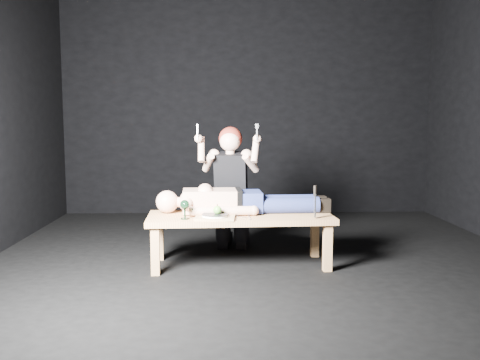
{
  "coord_description": "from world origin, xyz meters",
  "views": [
    {
      "loc": [
        -0.35,
        -4.66,
        1.26
      ],
      "look_at": [
        -0.2,
        -0.13,
        0.75
      ],
      "focal_mm": 38.96,
      "sensor_mm": 36.0,
      "label": 1
    }
  ],
  "objects_px": {
    "kneeling_woman": "(232,187)",
    "serving_tray": "(215,218)",
    "lying_man": "(244,198)",
    "table": "(240,240)",
    "carving_knife": "(315,202)",
    "goblet": "(185,210)"
  },
  "relations": [
    {
      "from": "kneeling_woman",
      "to": "serving_tray",
      "type": "xyz_separation_m",
      "value": [
        -0.16,
        -0.74,
        -0.16
      ]
    },
    {
      "from": "lying_man",
      "to": "table",
      "type": "bearing_deg",
      "value": -109.9
    },
    {
      "from": "lying_man",
      "to": "kneeling_woman",
      "type": "bearing_deg",
      "value": 100.96
    },
    {
      "from": "kneeling_woman",
      "to": "table",
      "type": "bearing_deg",
      "value": -74.93
    },
    {
      "from": "carving_knife",
      "to": "goblet",
      "type": "bearing_deg",
      "value": 177.05
    },
    {
      "from": "serving_tray",
      "to": "carving_knife",
      "type": "distance_m",
      "value": 0.85
    },
    {
      "from": "kneeling_woman",
      "to": "goblet",
      "type": "xyz_separation_m",
      "value": [
        -0.41,
        -0.75,
        -0.09
      ]
    },
    {
      "from": "table",
      "to": "carving_knife",
      "type": "distance_m",
      "value": 0.74
    },
    {
      "from": "lying_man",
      "to": "goblet",
      "type": "relative_size",
      "value": 9.48
    },
    {
      "from": "kneeling_woman",
      "to": "serving_tray",
      "type": "bearing_deg",
      "value": -93.18
    },
    {
      "from": "goblet",
      "to": "carving_knife",
      "type": "xyz_separation_m",
      "value": [
        1.09,
        -0.01,
        0.06
      ]
    },
    {
      "from": "kneeling_woman",
      "to": "lying_man",
      "type": "bearing_deg",
      "value": -67.67
    },
    {
      "from": "kneeling_woman",
      "to": "goblet",
      "type": "bearing_deg",
      "value": -109.87
    },
    {
      "from": "kneeling_woman",
      "to": "goblet",
      "type": "distance_m",
      "value": 0.85
    },
    {
      "from": "kneeling_woman",
      "to": "goblet",
      "type": "relative_size",
      "value": 7.66
    },
    {
      "from": "serving_tray",
      "to": "goblet",
      "type": "bearing_deg",
      "value": -178.08
    },
    {
      "from": "serving_tray",
      "to": "carving_knife",
      "type": "height_order",
      "value": "carving_knife"
    },
    {
      "from": "lying_man",
      "to": "kneeling_woman",
      "type": "xyz_separation_m",
      "value": [
        -0.1,
        0.42,
        0.05
      ]
    },
    {
      "from": "kneeling_woman",
      "to": "goblet",
      "type": "height_order",
      "value": "kneeling_woman"
    },
    {
      "from": "serving_tray",
      "to": "kneeling_woman",
      "type": "bearing_deg",
      "value": 78.12
    },
    {
      "from": "lying_man",
      "to": "serving_tray",
      "type": "height_order",
      "value": "lying_man"
    },
    {
      "from": "goblet",
      "to": "table",
      "type": "bearing_deg",
      "value": 22.04
    }
  ]
}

